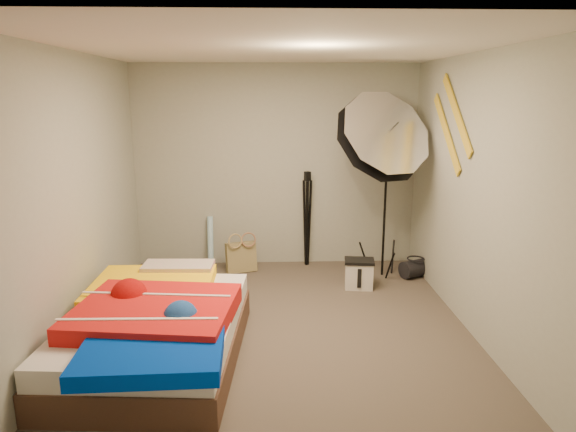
{
  "coord_description": "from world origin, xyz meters",
  "views": [
    {
      "loc": [
        -0.09,
        -4.37,
        2.14
      ],
      "look_at": [
        0.1,
        0.6,
        0.95
      ],
      "focal_mm": 32.0,
      "sensor_mm": 36.0,
      "label": 1
    }
  ],
  "objects_px": {
    "photo_umbrella": "(380,140)",
    "camera_tripod": "(307,212)",
    "bed": "(156,328)",
    "wrapping_roll": "(210,241)",
    "tote_bag": "(241,257)",
    "duffel_bag": "(415,269)",
    "camera_case": "(359,275)"
  },
  "relations": [
    {
      "from": "photo_umbrella",
      "to": "camera_tripod",
      "type": "bearing_deg",
      "value": 141.36
    },
    {
      "from": "bed",
      "to": "camera_tripod",
      "type": "height_order",
      "value": "camera_tripod"
    },
    {
      "from": "wrapping_roll",
      "to": "camera_tripod",
      "type": "distance_m",
      "value": 1.28
    },
    {
      "from": "bed",
      "to": "photo_umbrella",
      "type": "distance_m",
      "value": 3.1
    },
    {
      "from": "tote_bag",
      "to": "duffel_bag",
      "type": "xyz_separation_m",
      "value": [
        2.09,
        -0.28,
        -0.08
      ]
    },
    {
      "from": "bed",
      "to": "camera_case",
      "type": "bearing_deg",
      "value": 38.48
    },
    {
      "from": "wrapping_roll",
      "to": "camera_tripod",
      "type": "relative_size",
      "value": 0.53
    },
    {
      "from": "tote_bag",
      "to": "bed",
      "type": "relative_size",
      "value": 0.17
    },
    {
      "from": "tote_bag",
      "to": "camera_tripod",
      "type": "bearing_deg",
      "value": -2.45
    },
    {
      "from": "photo_umbrella",
      "to": "camera_tripod",
      "type": "height_order",
      "value": "photo_umbrella"
    },
    {
      "from": "camera_tripod",
      "to": "duffel_bag",
      "type": "bearing_deg",
      "value": -21.74
    },
    {
      "from": "duffel_bag",
      "to": "bed",
      "type": "distance_m",
      "value": 3.26
    },
    {
      "from": "photo_umbrella",
      "to": "camera_tripod",
      "type": "distance_m",
      "value": 1.36
    },
    {
      "from": "photo_umbrella",
      "to": "duffel_bag",
      "type": "bearing_deg",
      "value": 11.06
    },
    {
      "from": "wrapping_roll",
      "to": "photo_umbrella",
      "type": "xyz_separation_m",
      "value": [
        1.98,
        -0.62,
        1.33
      ]
    },
    {
      "from": "camera_case",
      "to": "bed",
      "type": "height_order",
      "value": "bed"
    },
    {
      "from": "duffel_bag",
      "to": "photo_umbrella",
      "type": "distance_m",
      "value": 1.63
    },
    {
      "from": "camera_case",
      "to": "wrapping_roll",
      "type": "bearing_deg",
      "value": 161.39
    },
    {
      "from": "duffel_bag",
      "to": "bed",
      "type": "relative_size",
      "value": 0.16
    },
    {
      "from": "duffel_bag",
      "to": "photo_umbrella",
      "type": "relative_size",
      "value": 0.15
    },
    {
      "from": "camera_case",
      "to": "bed",
      "type": "relative_size",
      "value": 0.15
    },
    {
      "from": "photo_umbrella",
      "to": "camera_case",
      "type": "bearing_deg",
      "value": -135.01
    },
    {
      "from": "duffel_bag",
      "to": "bed",
      "type": "xyz_separation_m",
      "value": [
        -2.67,
        -1.86,
        0.17
      ]
    },
    {
      "from": "bed",
      "to": "photo_umbrella",
      "type": "bearing_deg",
      "value": 39.22
    },
    {
      "from": "camera_case",
      "to": "camera_tripod",
      "type": "distance_m",
      "value": 1.12
    },
    {
      "from": "duffel_bag",
      "to": "photo_umbrella",
      "type": "height_order",
      "value": "photo_umbrella"
    },
    {
      "from": "wrapping_roll",
      "to": "photo_umbrella",
      "type": "height_order",
      "value": "photo_umbrella"
    },
    {
      "from": "duffel_bag",
      "to": "camera_tripod",
      "type": "distance_m",
      "value": 1.48
    },
    {
      "from": "tote_bag",
      "to": "camera_tripod",
      "type": "xyz_separation_m",
      "value": [
        0.83,
        0.23,
        0.51
      ]
    },
    {
      "from": "wrapping_roll",
      "to": "camera_tripod",
      "type": "height_order",
      "value": "camera_tripod"
    },
    {
      "from": "tote_bag",
      "to": "bed",
      "type": "xyz_separation_m",
      "value": [
        -0.58,
        -2.14,
        0.1
      ]
    },
    {
      "from": "tote_bag",
      "to": "wrapping_roll",
      "type": "xyz_separation_m",
      "value": [
        -0.4,
        0.25,
        0.13
      ]
    }
  ]
}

